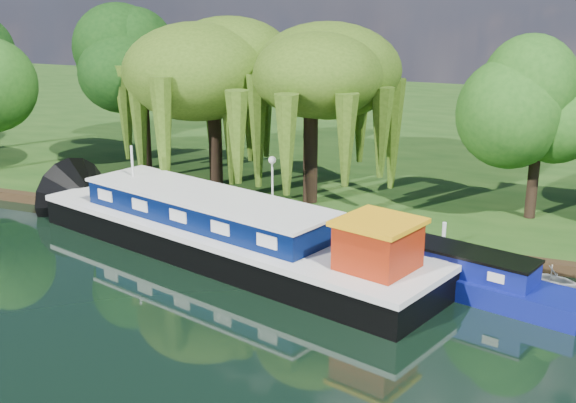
% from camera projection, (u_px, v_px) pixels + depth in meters
% --- Properties ---
extents(ground, '(120.00, 120.00, 0.00)m').
position_uv_depth(ground, '(143.00, 301.00, 25.41)').
color(ground, black).
extents(far_bank, '(120.00, 52.00, 0.45)m').
position_uv_depth(far_bank, '(386.00, 127.00, 55.55)').
color(far_bank, '#173B10').
rests_on(far_bank, ground).
extents(dutch_barge, '(19.37, 9.72, 4.00)m').
position_uv_depth(dutch_barge, '(227.00, 234.00, 29.29)').
color(dutch_barge, black).
rests_on(dutch_barge, ground).
extents(narrowboat, '(11.98, 5.28, 1.74)m').
position_uv_depth(narrowboat, '(423.00, 266.00, 26.96)').
color(narrowboat, navy).
rests_on(narrowboat, ground).
extents(white_cruiser, '(2.33, 2.15, 1.03)m').
position_uv_depth(white_cruiser, '(552.00, 289.00, 26.36)').
color(white_cruiser, silver).
rests_on(white_cruiser, ground).
extents(willow_left, '(6.87, 6.87, 8.23)m').
position_uv_depth(willow_left, '(213.00, 72.00, 36.87)').
color(willow_left, black).
rests_on(willow_left, far_bank).
extents(willow_right, '(6.35, 6.35, 7.74)m').
position_uv_depth(willow_right, '(311.00, 87.00, 33.93)').
color(willow_right, black).
rests_on(willow_right, far_bank).
extents(tree_far_mid, '(5.20, 5.20, 8.50)m').
position_uv_depth(tree_far_mid, '(141.00, 66.00, 40.39)').
color(tree_far_mid, black).
rests_on(tree_far_mid, far_bank).
extents(tree_far_right, '(4.32, 4.32, 7.06)m').
position_uv_depth(tree_far_right, '(540.00, 112.00, 31.75)').
color(tree_far_right, black).
rests_on(tree_far_right, far_bank).
extents(lamppost, '(0.36, 0.36, 2.56)m').
position_uv_depth(lamppost, '(272.00, 168.00, 33.86)').
color(lamppost, silver).
rests_on(lamppost, far_bank).
extents(mooring_posts, '(19.16, 0.16, 1.00)m').
position_uv_depth(mooring_posts, '(234.00, 208.00, 32.78)').
color(mooring_posts, silver).
rests_on(mooring_posts, far_bank).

